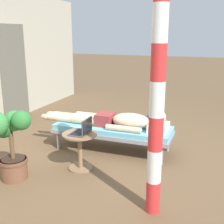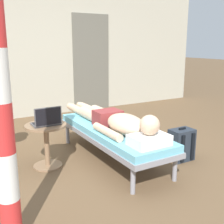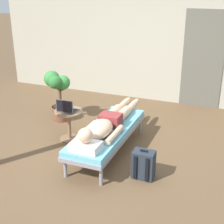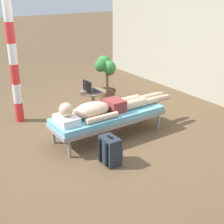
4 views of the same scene
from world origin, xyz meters
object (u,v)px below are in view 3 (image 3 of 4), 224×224
object	(u,v)px
side_table	(69,120)
laptop	(67,109)
lounge_chair	(107,133)
backpack	(144,165)
potted_plant	(58,92)
person_reclining	(106,124)

from	to	relation	value
side_table	laptop	size ratio (longest dim) A/B	1.69
lounge_chair	backpack	distance (m)	0.88
laptop	potted_plant	world-z (taller)	potted_plant
laptop	backpack	world-z (taller)	laptop
side_table	backpack	world-z (taller)	side_table
laptop	backpack	bearing A→B (deg)	-21.49
side_table	laptop	world-z (taller)	laptop
backpack	potted_plant	world-z (taller)	potted_plant
lounge_chair	side_table	size ratio (longest dim) A/B	3.65
person_reclining	potted_plant	size ratio (longest dim) A/B	2.27
person_reclining	lounge_chair	bearing A→B (deg)	90.00
laptop	potted_plant	bearing A→B (deg)	129.48
backpack	lounge_chair	bearing A→B (deg)	148.01
lounge_chair	side_table	bearing A→B (deg)	166.25
lounge_chair	person_reclining	world-z (taller)	person_reclining
potted_plant	backpack	bearing A→B (deg)	-32.07
side_table	person_reclining	bearing A→B (deg)	-18.16
side_table	laptop	distance (m)	0.23
person_reclining	potted_plant	distance (m)	1.68
side_table	laptop	xyz separation A→B (m)	(0.00, -0.05, 0.23)
laptop	lounge_chair	bearing A→B (deg)	-10.19
lounge_chair	potted_plant	xyz separation A→B (m)	(-1.39, 0.87, 0.22)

